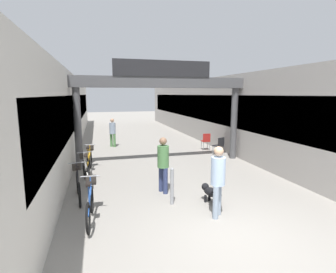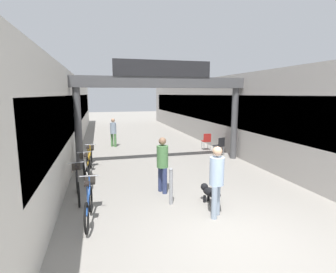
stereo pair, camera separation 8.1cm
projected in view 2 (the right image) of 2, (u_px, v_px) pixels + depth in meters
ground_plane at (231, 237)px, 5.39m from camera, size 80.00×80.00×0.00m
storefront_left at (51, 113)px, 14.31m from camera, size 3.00×26.00×3.82m
storefront_right at (221, 110)px, 16.86m from camera, size 3.00×26.00×3.82m
arcade_sign_gateway at (162, 91)px, 10.71m from camera, size 7.40×0.47×4.25m
pedestrian_with_dog at (217, 177)px, 6.16m from camera, size 0.48×0.48×1.72m
pedestrian_companion at (162, 161)px, 7.72m from camera, size 0.43×0.43×1.67m
pedestrian_carrying_crate at (113, 131)px, 14.56m from camera, size 0.48×0.48×1.59m
dog_on_leash at (210, 192)px, 7.04m from camera, size 0.48×0.71×0.50m
bicycle_blue_nearest at (89, 202)px, 6.09m from camera, size 0.46×1.69×0.98m
bicycle_black_second at (77, 183)px, 7.35m from camera, size 0.46×1.68×0.98m
bicycle_silver_third at (86, 169)px, 8.72m from camera, size 0.46×1.68×0.98m
bicycle_orange_farthest at (89, 160)px, 10.04m from camera, size 0.46×1.69×0.98m
bollard_post_metal at (171, 186)px, 6.95m from camera, size 0.10×0.10×1.01m
cafe_chair_black_nearer at (220, 145)px, 12.46m from camera, size 0.52×0.52×0.89m
cafe_chair_red_farther at (207, 140)px, 13.71m from camera, size 0.43×0.43×0.89m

